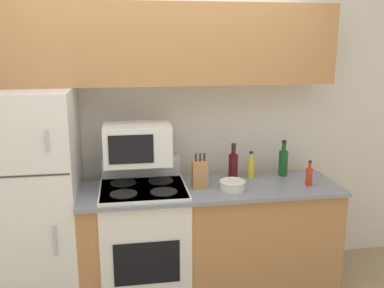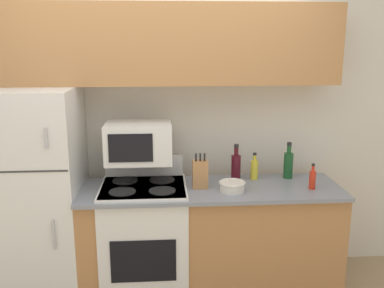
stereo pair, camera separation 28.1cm
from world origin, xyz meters
name	(u,v)px [view 1 (the left image)]	position (x,y,z in m)	size (l,w,h in m)	color
wall_back	(156,127)	(0.00, 0.74, 1.27)	(8.00, 0.05, 2.55)	silver
lower_cabinets	(210,238)	(0.38, 0.29, 0.44)	(2.01, 0.62, 0.88)	#B27A47
refrigerator	(27,200)	(-1.00, 0.35, 0.83)	(0.76, 0.73, 1.65)	white
upper_cabinets	(157,44)	(0.00, 0.54, 1.95)	(2.76, 0.36, 0.61)	#B27A47
stove	(145,240)	(-0.14, 0.28, 0.47)	(0.66, 0.60, 1.06)	white
microwave	(137,144)	(-0.18, 0.39, 1.22)	(0.50, 0.35, 0.30)	white
knife_block	(200,174)	(0.29, 0.28, 0.99)	(0.12, 0.09, 0.27)	#B27A47
bowl	(232,185)	(0.52, 0.18, 0.92)	(0.20, 0.20, 0.07)	silver
bottle_wine_green	(283,162)	(1.03, 0.47, 1.00)	(0.08, 0.08, 0.30)	#194C23
bottle_cooking_spray	(251,167)	(0.75, 0.46, 0.97)	(0.06, 0.06, 0.22)	gold
bottle_hot_sauce	(309,176)	(1.14, 0.19, 0.96)	(0.05, 0.05, 0.20)	red
bottle_wine_red	(233,165)	(0.59, 0.43, 1.00)	(0.08, 0.08, 0.30)	#470F19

